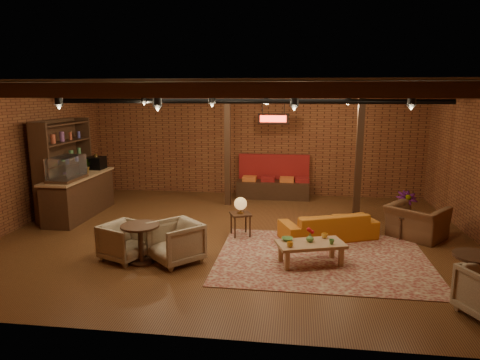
# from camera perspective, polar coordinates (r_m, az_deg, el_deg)

# --- Properties ---
(floor) EXTENTS (10.00, 10.00, 0.00)m
(floor) POSITION_cam_1_polar(r_m,az_deg,el_deg) (9.39, -0.52, -7.39)
(floor) COLOR #3B1E0E
(floor) RESTS_ON ground
(ceiling) EXTENTS (10.00, 8.00, 0.02)m
(ceiling) POSITION_cam_1_polar(r_m,az_deg,el_deg) (8.89, -0.56, 12.54)
(ceiling) COLOR black
(ceiling) RESTS_ON wall_back
(wall_back) EXTENTS (10.00, 0.02, 3.20)m
(wall_back) POSITION_cam_1_polar(r_m,az_deg,el_deg) (12.94, 1.96, 5.10)
(wall_back) COLOR brown
(wall_back) RESTS_ON ground
(wall_front) EXTENTS (10.00, 0.02, 3.20)m
(wall_front) POSITION_cam_1_polar(r_m,az_deg,el_deg) (5.16, -6.81, -4.76)
(wall_front) COLOR brown
(wall_front) RESTS_ON ground
(wall_left) EXTENTS (0.02, 8.00, 3.20)m
(wall_left) POSITION_cam_1_polar(r_m,az_deg,el_deg) (10.88, -27.62, 2.59)
(wall_left) COLOR brown
(wall_left) RESTS_ON ground
(ceiling_beams) EXTENTS (9.80, 6.40, 0.22)m
(ceiling_beams) POSITION_cam_1_polar(r_m,az_deg,el_deg) (8.88, -0.56, 11.76)
(ceiling_beams) COLOR #321E10
(ceiling_beams) RESTS_ON ceiling
(ceiling_pipe) EXTENTS (9.60, 0.12, 0.12)m
(ceiling_pipe) POSITION_cam_1_polar(r_m,az_deg,el_deg) (10.47, 0.70, 10.46)
(ceiling_pipe) COLOR black
(ceiling_pipe) RESTS_ON ceiling
(post_left) EXTENTS (0.16, 0.16, 3.20)m
(post_left) POSITION_cam_1_polar(r_m,az_deg,el_deg) (11.63, -1.67, 4.38)
(post_left) COLOR #321E10
(post_left) RESTS_ON ground
(post_right) EXTENTS (0.16, 0.16, 3.20)m
(post_right) POSITION_cam_1_polar(r_m,az_deg,el_deg) (11.00, 15.60, 3.55)
(post_right) COLOR #321E10
(post_right) RESTS_ON ground
(service_counter) EXTENTS (0.80, 2.50, 1.60)m
(service_counter) POSITION_cam_1_polar(r_m,az_deg,el_deg) (11.38, -20.67, -0.60)
(service_counter) COLOR #321E10
(service_counter) RESTS_ON ground
(plant_counter) EXTENTS (0.35, 0.39, 0.30)m
(plant_counter) POSITION_cam_1_polar(r_m,az_deg,el_deg) (11.44, -19.91, 1.65)
(plant_counter) COLOR #337F33
(plant_counter) RESTS_ON service_counter
(shelving_hutch) EXTENTS (0.52, 2.00, 2.40)m
(shelving_hutch) POSITION_cam_1_polar(r_m,az_deg,el_deg) (11.59, -22.33, 1.50)
(shelving_hutch) COLOR #321E10
(shelving_hutch) RESTS_ON ground
(banquette) EXTENTS (2.10, 0.70, 1.00)m
(banquette) POSITION_cam_1_polar(r_m,az_deg,el_deg) (12.62, 4.43, -0.15)
(banquette) COLOR maroon
(banquette) RESTS_ON ground
(service_sign) EXTENTS (0.86, 0.06, 0.30)m
(service_sign) POSITION_cam_1_polar(r_m,az_deg,el_deg) (11.93, 4.45, 8.15)
(service_sign) COLOR red
(service_sign) RESTS_ON ceiling
(ceiling_spotlights) EXTENTS (6.40, 4.40, 0.28)m
(ceiling_spotlights) POSITION_cam_1_polar(r_m,az_deg,el_deg) (8.89, -0.56, 10.34)
(ceiling_spotlights) COLOR black
(ceiling_spotlights) RESTS_ON ceiling
(rug) EXTENTS (3.92, 3.02, 0.01)m
(rug) POSITION_cam_1_polar(r_m,az_deg,el_deg) (8.28, 10.90, -10.20)
(rug) COLOR maroon
(rug) RESTS_ON floor
(sofa) EXTENTS (2.15, 1.48, 0.58)m
(sofa) POSITION_cam_1_polar(r_m,az_deg,el_deg) (9.27, 11.67, -5.98)
(sofa) COLOR #B05D18
(sofa) RESTS_ON floor
(coffee_table) EXTENTS (1.32, 0.93, 0.66)m
(coffee_table) POSITION_cam_1_polar(r_m,az_deg,el_deg) (7.86, 9.30, -8.53)
(coffee_table) COLOR #9E6B49
(coffee_table) RESTS_ON floor
(side_table_lamp) EXTENTS (0.54, 0.54, 0.86)m
(side_table_lamp) POSITION_cam_1_polar(r_m,az_deg,el_deg) (9.17, 0.07, -3.57)
(side_table_lamp) COLOR #321E10
(side_table_lamp) RESTS_ON floor
(round_table_left) EXTENTS (0.69, 0.69, 0.72)m
(round_table_left) POSITION_cam_1_polar(r_m,az_deg,el_deg) (7.98, -13.13, -7.45)
(round_table_left) COLOR #321E10
(round_table_left) RESTS_ON floor
(armchair_a) EXTENTS (0.93, 0.95, 0.76)m
(armchair_a) POSITION_cam_1_polar(r_m,az_deg,el_deg) (8.27, -15.13, -7.67)
(armchair_a) COLOR beige
(armchair_a) RESTS_ON floor
(armchair_b) EXTENTS (1.11, 1.10, 0.83)m
(armchair_b) POSITION_cam_1_polar(r_m,az_deg,el_deg) (7.93, -8.54, -7.94)
(armchair_b) COLOR beige
(armchair_b) RESTS_ON floor
(armchair_right) EXTENTS (1.29, 1.25, 0.96)m
(armchair_right) POSITION_cam_1_polar(r_m,az_deg,el_deg) (9.82, 22.51, -4.51)
(armchair_right) COLOR brown
(armchair_right) RESTS_ON floor
(side_table_book) EXTENTS (0.51, 0.51, 0.53)m
(side_table_book) POSITION_cam_1_polar(r_m,az_deg,el_deg) (9.75, 21.67, -4.62)
(side_table_book) COLOR #321E10
(side_table_book) RESTS_ON floor
(round_table_right) EXTENTS (0.63, 0.63, 0.74)m
(round_table_right) POSITION_cam_1_polar(r_m,az_deg,el_deg) (7.25, 28.76, -10.55)
(round_table_right) COLOR #321E10
(round_table_right) RESTS_ON floor
(plant_tall) EXTENTS (1.60, 1.60, 2.58)m
(plant_tall) POSITION_cam_1_polar(r_m,az_deg,el_deg) (10.25, 21.51, 0.87)
(plant_tall) COLOR #4C7F4C
(plant_tall) RESTS_ON floor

